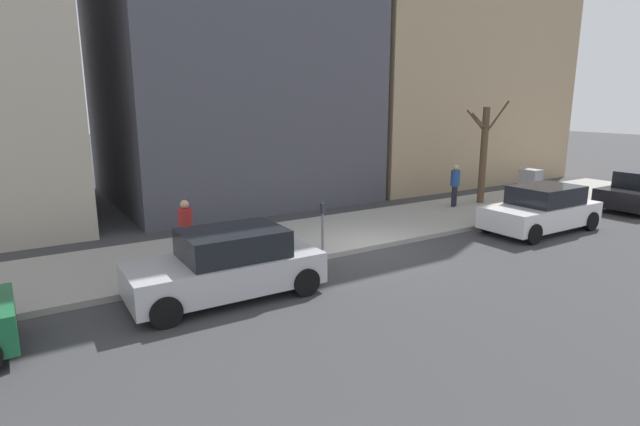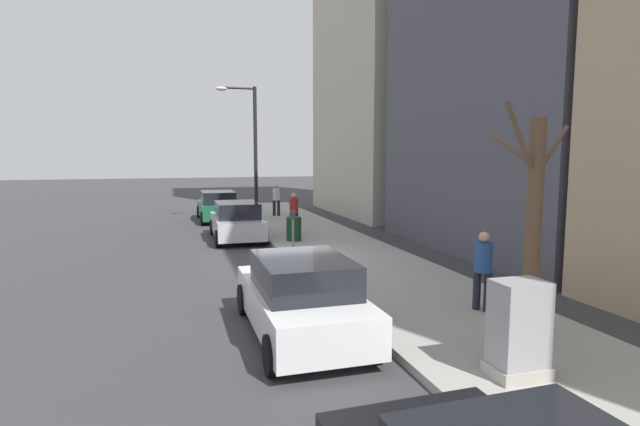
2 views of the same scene
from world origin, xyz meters
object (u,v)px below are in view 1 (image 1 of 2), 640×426
at_px(parked_car_silver, 227,265).
at_px(utility_box, 530,187).
at_px(parking_meter, 323,221).
at_px(pedestrian_midblock, 186,228).
at_px(parked_car_white, 542,209).
at_px(office_block_center, 224,28).
at_px(trash_bin, 259,240).
at_px(pedestrian_near_meter, 455,183).
at_px(bare_tree, 484,153).

distance_m(parked_car_silver, utility_box, 14.09).
xyz_separation_m(parking_meter, pedestrian_midblock, (0.90, 3.59, 0.11)).
height_order(parking_meter, pedestrian_midblock, pedestrian_midblock).
xyz_separation_m(parked_car_white, office_block_center, (11.80, 6.20, 6.61)).
bearing_deg(utility_box, parked_car_white, 131.15).
bearing_deg(parking_meter, trash_bin, 75.51).
xyz_separation_m(utility_box, office_block_center, (9.29, 9.08, 6.49)).
xyz_separation_m(parking_meter, pedestrian_near_meter, (2.21, -7.63, 0.11)).
height_order(bare_tree, pedestrian_midblock, bare_tree).
distance_m(parked_car_silver, trash_bin, 2.56).
relative_size(parked_car_white, office_block_center, 0.29).
distance_m(bare_tree, pedestrian_near_meter, 1.85).
bearing_deg(trash_bin, parking_meter, -104.49).
xyz_separation_m(parked_car_white, pedestrian_near_meter, (3.87, -0.04, 0.35)).
bearing_deg(utility_box, pedestrian_near_meter, 64.48).
xyz_separation_m(parking_meter, office_block_center, (10.14, -1.39, 6.36)).
relative_size(parked_car_white, pedestrian_near_meter, 2.53).
distance_m(bare_tree, office_block_center, 12.24).
bearing_deg(pedestrian_near_meter, office_block_center, 98.78).
xyz_separation_m(parking_meter, trash_bin, (0.45, 1.74, -0.38)).
relative_size(parked_car_silver, utility_box, 2.95).
bearing_deg(office_block_center, pedestrian_midblock, 151.63).
distance_m(pedestrian_near_meter, pedestrian_midblock, 11.29).
relative_size(parking_meter, pedestrian_midblock, 0.81).
relative_size(bare_tree, pedestrian_near_meter, 2.49).
bearing_deg(trash_bin, utility_box, -88.12).
bearing_deg(bare_tree, parking_meter, 103.25).
distance_m(parking_meter, pedestrian_midblock, 3.71).
height_order(parked_car_silver, trash_bin, parked_car_silver).
bearing_deg(trash_bin, parked_car_white, -102.79).
relative_size(parked_car_silver, trash_bin, 4.69).
bearing_deg(bare_tree, pedestrian_near_meter, 87.53).
xyz_separation_m(trash_bin, pedestrian_midblock, (0.45, 1.85, 0.49)).
distance_m(utility_box, pedestrian_midblock, 14.06).
bearing_deg(parked_car_white, pedestrian_midblock, 77.05).
relative_size(parked_car_silver, pedestrian_midblock, 2.54).
bearing_deg(trash_bin, parked_car_silver, 138.65).
height_order(parked_car_white, utility_box, utility_box).
distance_m(parking_meter, bare_tree, 9.43).
relative_size(bare_tree, office_block_center, 0.28).
bearing_deg(office_block_center, parking_meter, 172.18).
bearing_deg(parked_car_white, pedestrian_near_meter, -0.56).
distance_m(utility_box, trash_bin, 12.22).
relative_size(parked_car_white, trash_bin, 4.67).
relative_size(utility_box, trash_bin, 1.59).
relative_size(utility_box, pedestrian_near_meter, 0.86).
bearing_deg(parking_meter, pedestrian_midblock, 75.90).
height_order(utility_box, pedestrian_midblock, pedestrian_midblock).
height_order(pedestrian_near_meter, office_block_center, office_block_center).
height_order(utility_box, bare_tree, bare_tree).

